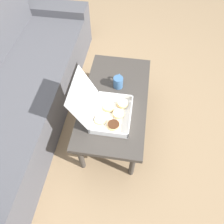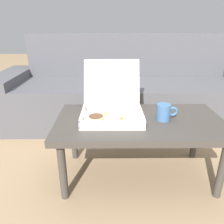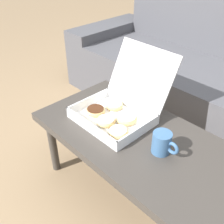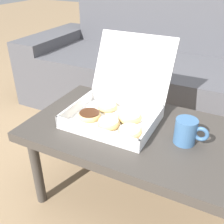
# 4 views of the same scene
# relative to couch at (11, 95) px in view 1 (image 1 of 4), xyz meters

# --- Properties ---
(ground_plane) EXTENTS (12.00, 12.00, 0.00)m
(ground_plane) POSITION_rel_couch_xyz_m (0.00, -0.80, -0.29)
(ground_plane) COLOR #937756
(couch) EXTENTS (2.53, 0.80, 0.85)m
(couch) POSITION_rel_couch_xyz_m (0.00, 0.00, 0.00)
(couch) COLOR #4C4C51
(couch) RESTS_ON ground_plane
(coffee_table) EXTENTS (1.01, 0.53, 0.41)m
(coffee_table) POSITION_rel_couch_xyz_m (0.00, -0.94, 0.08)
(coffee_table) COLOR #3D3833
(coffee_table) RESTS_ON ground_plane
(pastry_box) EXTENTS (0.36, 0.42, 0.32)m
(pastry_box) POSITION_rel_couch_xyz_m (-0.16, -0.90, 0.17)
(pastry_box) COLOR white
(pastry_box) RESTS_ON coffee_table
(coffee_mug) EXTENTS (0.12, 0.08, 0.10)m
(coffee_mug) POSITION_rel_couch_xyz_m (0.14, -0.94, 0.17)
(coffee_mug) COLOR #3D6693
(coffee_mug) RESTS_ON coffee_table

